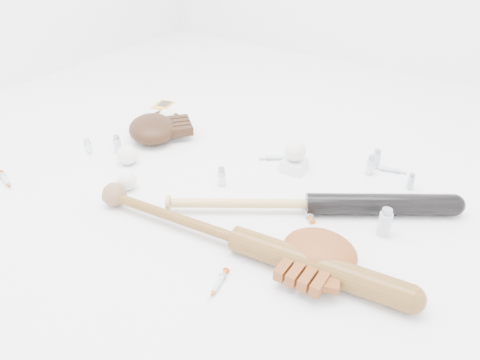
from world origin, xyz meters
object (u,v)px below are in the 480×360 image
Objects in this scene: bat_dark at (310,204)px; bat_wood at (238,239)px; glove_dark at (152,128)px; pedestal at (294,165)px.

bat_wood is (-0.09, -0.27, 0.00)m from bat_dark.
glove_dark is at bearing 145.25° from bat_wood.
glove_dark is at bearing 139.45° from bat_dark.
bat_wood is at bearing -80.63° from pedestal.
bat_wood reaches higher than pedestal.
pedestal is at bearing 50.23° from glove_dark.
glove_dark is (-0.76, 0.09, 0.01)m from bat_dark.
bat_dark is at bearing 65.64° from bat_wood.
bat_wood is 0.76m from glove_dark.
bat_wood is 3.78× the size of glove_dark.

